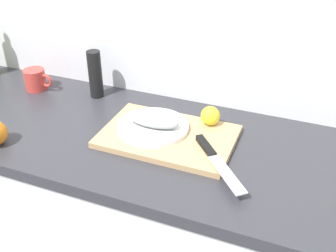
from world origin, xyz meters
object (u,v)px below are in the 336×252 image
Objects in this scene: cutting_board at (168,136)px; lemon_0 at (210,116)px; chef_knife at (213,156)px; pepper_mill at (95,74)px; white_plate at (153,127)px; fish_fillet at (153,120)px; coffee_mug_0 at (36,80)px.

cutting_board is 6.62× the size of lemon_0.
pepper_mill reaches higher than chef_knife.
white_plate is at bearing -28.55° from pepper_mill.
fish_fillet is at bearing 90.00° from white_plate.
cutting_board is at bearing -134.66° from lemon_0.
fish_fillet is at bearing -151.21° from chef_knife.
coffee_mug_0 is at bearing -171.28° from pepper_mill.
white_plate is at bearing -151.21° from chef_knife.
chef_knife is at bearing -70.68° from lemon_0.
chef_knife reaches higher than white_plate.
coffee_mug_0 reaches higher than chef_knife.
white_plate is 0.25m from chef_knife.
lemon_0 is at bearing -2.54° from coffee_mug_0.
coffee_mug_0 is at bearing 167.00° from white_plate.
white_plate is at bearing -90.00° from fish_fillet.
white_plate is 0.59m from coffee_mug_0.
chef_knife is (0.17, -0.08, 0.02)m from cutting_board.
fish_fillet is 0.75× the size of chef_knife.
pepper_mill is (-0.31, 0.17, 0.04)m from fish_fillet.
coffee_mug_0 is (-0.57, 0.13, 0.02)m from white_plate.
white_plate is at bearing -149.29° from lemon_0.
fish_fillet reaches higher than white_plate.
white_plate is at bearing 169.31° from cutting_board.
fish_fillet is 0.19m from lemon_0.
lemon_0 is 0.35× the size of pepper_mill.
coffee_mug_0 is 0.26m from pepper_mill.
cutting_board is 0.65m from coffee_mug_0.
chef_knife is (0.23, -0.09, -0.02)m from fish_fillet.
lemon_0 is at bearing 30.71° from fish_fillet.
cutting_board is 2.32× the size of pepper_mill.
cutting_board is 0.42m from pepper_mill.
cutting_board is 0.19m from chef_knife.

